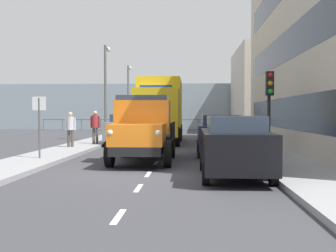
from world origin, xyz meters
name	(u,v)px	position (x,y,z in m)	size (l,w,h in m)	color
ground_plane	(168,146)	(0.00, -10.69, 0.00)	(80.00, 80.00, 0.00)	#38383D
sidewalk_left	(250,145)	(-4.45, -10.69, 0.07)	(2.09, 41.88, 0.15)	gray
sidewalk_right	(88,144)	(4.45, -10.69, 0.07)	(2.09, 41.88, 0.15)	gray
road_centreline_markings	(168,146)	(0.00, -10.24, 0.00)	(0.12, 37.03, 0.01)	silver
building_far_block	(282,91)	(-9.66, -27.96, 3.86)	(8.33, 11.99, 7.72)	beige
sea_horizon	(180,107)	(0.00, -34.63, 2.50)	(80.00, 0.80, 5.00)	#84939E
seawall_railing	(179,122)	(0.00, -31.03, 0.92)	(28.08, 0.08, 1.20)	#4C5156
truck_vintage_orange	(143,130)	(0.48, -2.63, 1.18)	(2.17, 5.64, 2.43)	black
lorry_cargo_yellow	(160,108)	(0.63, -13.24, 2.08)	(2.58, 8.20, 3.87)	gold
car_black_kerbside_near	(234,145)	(-2.46, 0.75, 0.90)	(1.85, 4.54, 1.72)	black
car_navy_kerbside_1	(220,134)	(-2.46, -5.45, 0.90)	(1.89, 4.16, 1.72)	navy
car_grey_oppositeside_0	(126,129)	(2.46, -11.64, 0.90)	(1.89, 4.68, 1.72)	slate
car_white_oppositeside_1	(139,126)	(2.46, -17.96, 0.90)	(1.93, 3.97, 1.72)	white
pedestrian_couple_a	(70,126)	(4.62, -7.86, 1.15)	(0.53, 0.34, 1.70)	#4C473D
pedestrian_with_bag	(95,124)	(3.91, -10.19, 1.19)	(0.53, 0.34, 1.77)	#4C473D
traffic_light_near	(269,95)	(-4.18, -3.47, 2.47)	(0.28, 0.41, 3.20)	black
lamp_post_promenade	(106,83)	(4.26, -14.92, 3.77)	(0.32, 1.14, 6.02)	#59595B
lamp_post_far	(129,92)	(4.36, -25.72, 3.70)	(0.32, 1.14, 5.89)	#59595B
street_sign	(39,116)	(4.30, -2.67, 1.68)	(0.50, 0.07, 2.25)	#4C4C4C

